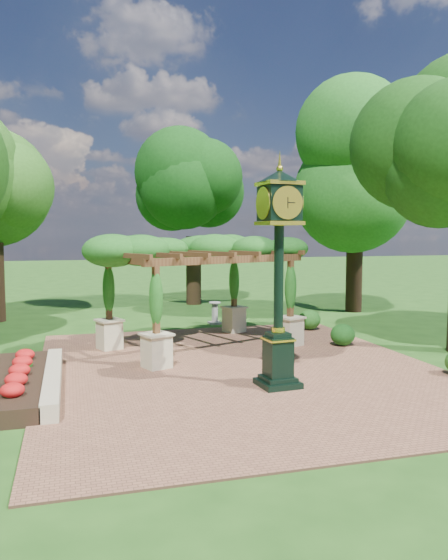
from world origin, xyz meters
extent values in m
plane|color=#1E4714|center=(0.00, 0.00, 0.00)|extent=(120.00, 120.00, 0.00)
cube|color=brown|center=(0.00, 1.00, 0.02)|extent=(10.00, 12.00, 0.04)
cube|color=#C6B793|center=(-4.60, 0.50, 0.20)|extent=(0.35, 5.00, 0.40)
cube|color=red|center=(-5.50, 0.50, 0.18)|extent=(1.50, 5.00, 0.36)
cube|color=black|center=(0.34, -0.81, 0.11)|extent=(0.94, 0.94, 0.13)
cube|color=black|center=(0.34, -0.81, 0.69)|extent=(0.59, 0.59, 0.98)
cube|color=yellow|center=(0.34, -0.81, 1.13)|extent=(0.66, 0.66, 0.04)
cylinder|color=black|center=(0.34, -0.81, 2.54)|extent=(0.23, 0.23, 2.50)
cube|color=black|center=(0.34, -0.81, 4.17)|extent=(0.82, 0.82, 0.76)
cylinder|color=white|center=(0.37, -1.20, 4.17)|extent=(0.65, 0.09, 0.65)
cone|color=black|center=(0.34, -0.81, 4.77)|extent=(1.06, 1.06, 0.27)
sphere|color=yellow|center=(0.34, -0.81, 4.93)|extent=(0.15, 0.15, 0.15)
cube|color=beige|center=(-2.06, 1.65, 0.47)|extent=(0.79, 0.79, 0.85)
cube|color=brown|center=(-2.06, 1.65, 1.82)|extent=(0.20, 0.20, 1.75)
cube|color=beige|center=(2.37, 3.34, 0.47)|extent=(0.79, 0.79, 0.85)
cube|color=brown|center=(2.37, 3.34, 1.82)|extent=(0.20, 0.20, 1.75)
cube|color=beige|center=(-3.07, 4.31, 0.47)|extent=(0.79, 0.79, 0.85)
cube|color=brown|center=(-3.07, 4.31, 1.82)|extent=(0.20, 0.20, 1.75)
cube|color=beige|center=(1.36, 5.99, 0.47)|extent=(0.79, 0.79, 0.85)
cube|color=brown|center=(1.36, 5.99, 1.82)|extent=(0.20, 0.20, 1.75)
cube|color=brown|center=(0.16, 2.49, 2.77)|extent=(5.18, 2.08, 0.21)
cube|color=brown|center=(-0.85, 5.15, 2.77)|extent=(5.18, 2.08, 0.21)
ellipsoid|color=#1C5718|center=(-0.35, 3.82, 3.02)|extent=(6.35, 5.14, 0.95)
cube|color=#989890|center=(1.20, 8.02, 0.04)|extent=(0.49, 0.49, 0.09)
cylinder|color=#989890|center=(1.20, 8.02, 0.43)|extent=(0.25, 0.25, 0.77)
cylinder|color=#989890|center=(1.20, 8.02, 0.83)|extent=(0.46, 0.46, 0.04)
ellipsoid|color=#164914|center=(3.91, 2.82, 0.38)|extent=(0.99, 0.99, 0.68)
ellipsoid|color=#24601C|center=(4.10, 5.68, 0.40)|extent=(1.02, 1.02, 0.72)
cylinder|color=#312113|center=(1.70, 13.97, 1.67)|extent=(0.74, 0.74, 3.34)
ellipsoid|color=#0E380E|center=(1.70, 13.97, 5.99)|extent=(3.94, 3.94, 5.28)
cylinder|color=black|center=(8.05, 9.56, 1.82)|extent=(0.72, 0.72, 3.63)
ellipsoid|color=#1E5B1A|center=(8.05, 9.56, 6.50)|extent=(4.81, 4.81, 5.73)
camera|label=1|loc=(-4.17, -12.19, 3.53)|focal=35.00mm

